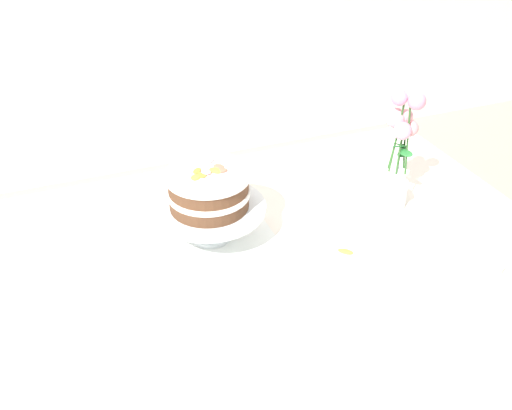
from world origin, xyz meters
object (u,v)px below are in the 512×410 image
at_px(flower_vase, 399,156).
at_px(dining_table, 287,277).
at_px(cake_stand, 210,211).
at_px(layer_cake, 209,189).
at_px(teacup, 485,274).

bearing_deg(flower_vase, dining_table, -167.88).
distance_m(dining_table, cake_stand, 0.27).
bearing_deg(layer_cake, cake_stand, -160.21).
bearing_deg(flower_vase, layer_cake, 174.91).
relative_size(dining_table, layer_cake, 6.60).
xyz_separation_m(layer_cake, teacup, (0.55, -0.41, -0.12)).
bearing_deg(cake_stand, flower_vase, -5.09).
height_order(layer_cake, teacup, layer_cake).
distance_m(dining_table, flower_vase, 0.45).
relative_size(cake_stand, teacup, 2.48).
distance_m(flower_vase, teacup, 0.39).
height_order(dining_table, flower_vase, flower_vase).
bearing_deg(layer_cake, dining_table, -36.43).
relative_size(layer_cake, teacup, 1.82).
height_order(dining_table, layer_cake, layer_cake).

